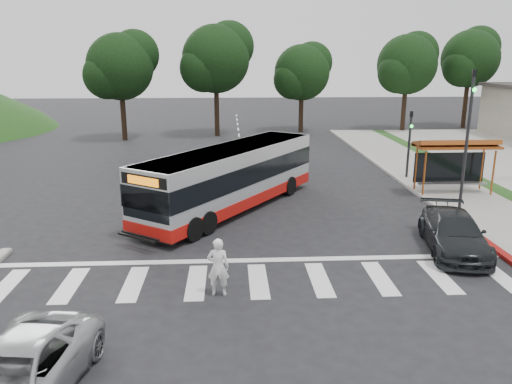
{
  "coord_description": "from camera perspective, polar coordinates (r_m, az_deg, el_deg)",
  "views": [
    {
      "loc": [
        -0.86,
        -19.79,
        7.02
      ],
      "look_at": [
        0.2,
        0.11,
        1.6
      ],
      "focal_mm": 35.0,
      "sensor_mm": 36.0,
      "label": 1
    }
  ],
  "objects": [
    {
      "name": "curb_east",
      "position": [
        30.3,
        16.05,
        1.36
      ],
      "size": [
        0.3,
        40.0,
        0.15
      ],
      "primitive_type": "cube",
      "color": "#9E9991",
      "rests_on": "ground"
    },
    {
      "name": "dark_sedan",
      "position": [
        19.97,
        21.66,
        -4.34
      ],
      "size": [
        2.86,
        5.15,
        1.41
      ],
      "primitive_type": "imported",
      "rotation": [
        0.0,
        0.0,
        -0.19
      ],
      "color": "black",
      "rests_on": "ground"
    },
    {
      "name": "transit_bus",
      "position": [
        23.42,
        -2.83,
        1.49
      ],
      "size": [
        8.55,
        10.75,
        2.94
      ],
      "primitive_type": null,
      "rotation": [
        0.0,
        0.0,
        -0.61
      ],
      "color": "#B0B3B5",
      "rests_on": "ground"
    },
    {
      "name": "pedestrian",
      "position": [
        15.19,
        -4.33,
        -8.54
      ],
      "size": [
        0.7,
        0.49,
        1.82
      ],
      "primitive_type": "imported",
      "rotation": [
        0.0,
        0.0,
        3.05
      ],
      "color": "white",
      "rests_on": "ground"
    },
    {
      "name": "sidewalk_east",
      "position": [
        31.01,
        19.54,
        1.36
      ],
      "size": [
        4.0,
        40.0,
        0.12
      ],
      "primitive_type": "cube",
      "color": "gray",
      "rests_on": "ground"
    },
    {
      "name": "traffic_signal_ne_short",
      "position": [
        30.5,
        17.15,
        5.98
      ],
      "size": [
        0.18,
        0.37,
        4.0
      ],
      "color": "black",
      "rests_on": "ground"
    },
    {
      "name": "tree_north_b",
      "position": [
        48.37,
        5.35,
        13.54
      ],
      "size": [
        5.72,
        5.33,
        8.43
      ],
      "color": "black",
      "rests_on": "ground"
    },
    {
      "name": "bus_shelter",
      "position": [
        27.89,
        21.8,
        4.49
      ],
      "size": [
        4.2,
        1.6,
        2.86
      ],
      "color": "#964719",
      "rests_on": "sidewalk_east"
    },
    {
      "name": "silver_suv_south",
      "position": [
        12.02,
        -25.81,
        -18.41
      ],
      "size": [
        2.86,
        5.04,
        1.33
      ],
      "primitive_type": "imported",
      "rotation": [
        0.0,
        0.0,
        -0.14
      ],
      "color": "#ABAFB0",
      "rests_on": "ground"
    },
    {
      "name": "tree_ne_b",
      "position": [
        55.31,
        23.33,
        13.92
      ],
      "size": [
        6.16,
        5.74,
        10.02
      ],
      "color": "black",
      "rests_on": "ground"
    },
    {
      "name": "traffic_signal_ne_tall",
      "position": [
        23.92,
        23.07,
        6.46
      ],
      "size": [
        0.18,
        0.37,
        6.5
      ],
      "color": "black",
      "rests_on": "ground"
    },
    {
      "name": "crosswalk_ladder",
      "position": [
        16.39,
        0.27,
        -10.12
      ],
      "size": [
        18.0,
        2.6,
        0.01
      ],
      "primitive_type": "cube",
      "color": "silver",
      "rests_on": "ground"
    },
    {
      "name": "ground",
      "position": [
        21.02,
        -0.52,
        -4.3
      ],
      "size": [
        140.0,
        140.0,
        0.0
      ],
      "primitive_type": "plane",
      "color": "black",
      "rests_on": "ground"
    },
    {
      "name": "curb_east_red",
      "position": [
        21.49,
        24.57,
        -5.07
      ],
      "size": [
        0.32,
        6.0,
        0.15
      ],
      "primitive_type": "cube",
      "color": "maroon",
      "rests_on": "ground"
    },
    {
      "name": "tree_ne_a",
      "position": [
        50.77,
        16.95,
        13.87
      ],
      "size": [
        6.16,
        5.74,
        9.3
      ],
      "color": "black",
      "rests_on": "parking_lot"
    },
    {
      "name": "tree_north_a",
      "position": [
        45.87,
        -4.52,
        15.05
      ],
      "size": [
        6.6,
        6.15,
        10.17
      ],
      "color": "black",
      "rests_on": "ground"
    },
    {
      "name": "tree_north_c",
      "position": [
        44.79,
        -15.16,
        13.78
      ],
      "size": [
        6.16,
        5.74,
        9.3
      ],
      "color": "black",
      "rests_on": "ground"
    }
  ]
}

